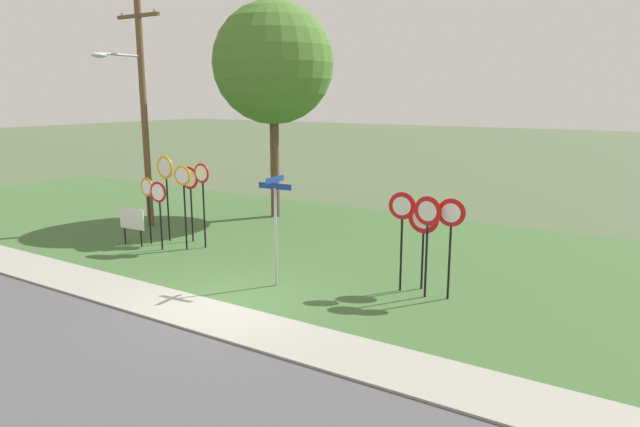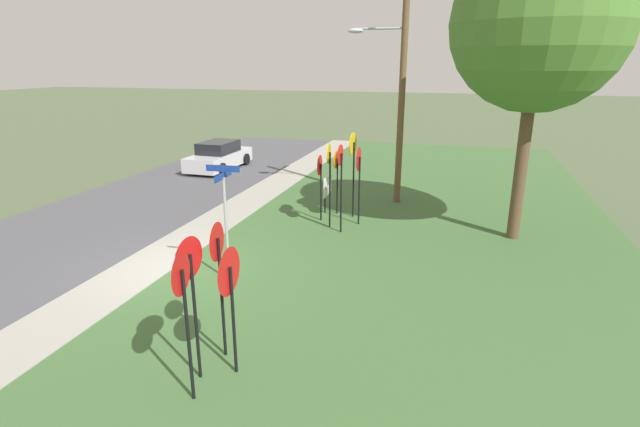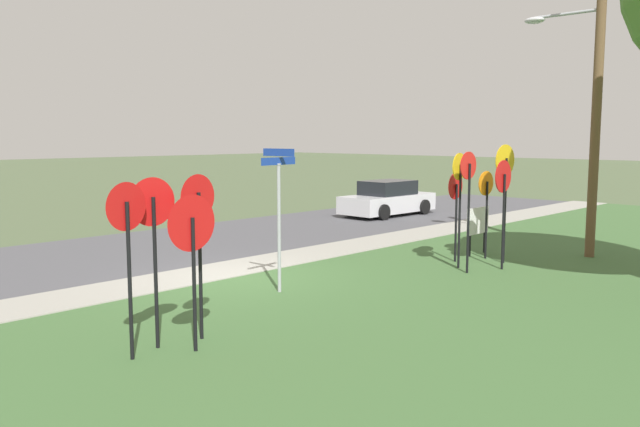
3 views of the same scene
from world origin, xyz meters
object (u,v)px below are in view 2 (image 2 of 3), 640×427
object	(u,v)px
stop_sign_center_tall	(337,169)
stop_sign_far_center	(359,168)
stop_sign_far_left	(341,171)
yield_sign_far_right	(182,293)
stop_sign_near_right	(329,168)
yield_sign_near_left	(218,259)
utility_pole	(399,75)
street_name_post	(225,214)
parked_hatchback_near	(219,156)
notice_board	(328,187)
stop_sign_far_right	(353,155)
yield_sign_near_right	(190,275)
oak_tree_left	(539,25)
stop_sign_near_left	(320,174)
yield_sign_far_left	(229,282)

from	to	relation	value
stop_sign_center_tall	stop_sign_far_center	bearing A→B (deg)	49.78
stop_sign_far_left	yield_sign_far_right	xyz separation A→B (m)	(8.33, -0.33, -0.12)
stop_sign_near_right	yield_sign_near_left	distance (m)	7.47
utility_pole	street_name_post	bearing A→B (deg)	-19.22
stop_sign_far_left	parked_hatchback_near	world-z (taller)	stop_sign_far_left
utility_pole	notice_board	distance (m)	4.73
yield_sign_far_right	street_name_post	size ratio (longest dim) A/B	0.87
stop_sign_far_left	notice_board	bearing A→B (deg)	-154.06
stop_sign_near_right	stop_sign_far_right	world-z (taller)	stop_sign_far_right
street_name_post	yield_sign_near_right	bearing A→B (deg)	14.30
stop_sign_center_tall	yield_sign_near_left	size ratio (longest dim) A/B	0.88
stop_sign_far_center	oak_tree_left	bearing A→B (deg)	89.24
oak_tree_left	stop_sign_far_right	bearing A→B (deg)	-97.34
stop_sign_near_left	yield_sign_near_right	size ratio (longest dim) A/B	0.88
yield_sign_far_left	stop_sign_center_tall	bearing A→B (deg)	-177.42
yield_sign_near_right	parked_hatchback_near	distance (m)	17.27
yield_sign_far_right	oak_tree_left	size ratio (longest dim) A/B	0.29
yield_sign_near_right	stop_sign_far_left	bearing A→B (deg)	-178.49
stop_sign_far_center	stop_sign_center_tall	xyz separation A→B (m)	(-0.96, -0.98, -0.28)
street_name_post	yield_sign_far_left	bearing A→B (deg)	23.37
yield_sign_far_left	utility_pole	distance (m)	11.92
stop_sign_far_left	yield_sign_far_right	distance (m)	8.34
parked_hatchback_near	yield_sign_far_right	bearing A→B (deg)	27.27
stop_sign_far_center	yield_sign_near_right	distance (m)	8.79
yield_sign_far_left	stop_sign_far_center	bearing A→B (deg)	176.38
parked_hatchback_near	notice_board	bearing A→B (deg)	54.20
yield_sign_near_right	yield_sign_far_right	bearing A→B (deg)	24.06
stop_sign_near_left	parked_hatchback_near	xyz separation A→B (m)	(-6.61, -7.25, -0.99)
stop_sign_near_right	yield_sign_near_right	size ratio (longest dim) A/B	1.08
stop_sign_far_right	stop_sign_center_tall	distance (m)	0.85
stop_sign_far_center	yield_sign_far_right	xyz separation A→B (m)	(9.26, -0.70, -0.02)
stop_sign_near_right	parked_hatchback_near	xyz separation A→B (m)	(-7.23, -7.72, -1.34)
stop_sign_far_left	parked_hatchback_near	bearing A→B (deg)	-131.58
stop_sign_near_right	stop_sign_far_left	xyz separation A→B (m)	(0.38, 0.46, 0.03)
yield_sign_far_left	yield_sign_far_right	size ratio (longest dim) A/B	0.92
street_name_post	yield_sign_far_right	bearing A→B (deg)	14.30
parked_hatchback_near	stop_sign_far_right	bearing A→B (deg)	55.14
stop_sign_far_left	oak_tree_left	distance (m)	6.69
oak_tree_left	parked_hatchback_near	size ratio (longest dim) A/B	2.01
oak_tree_left	yield_sign_near_left	bearing A→B (deg)	-34.58
parked_hatchback_near	stop_sign_far_left	bearing A→B (deg)	48.16
yield_sign_far_right	parked_hatchback_near	distance (m)	17.81
stop_sign_far_center	stop_sign_center_tall	distance (m)	1.40
street_name_post	oak_tree_left	bearing A→B (deg)	122.44
stop_sign_far_right	notice_board	bearing A→B (deg)	-114.07
stop_sign_far_left	oak_tree_left	world-z (taller)	oak_tree_left
stop_sign_far_center	yield_sign_far_left	size ratio (longest dim) A/B	1.12
yield_sign_far_left	notice_board	bearing A→B (deg)	-175.11
stop_sign_near_left	yield_sign_near_left	xyz separation A→B (m)	(8.09, 0.54, 0.30)
yield_sign_far_right	yield_sign_near_right	bearing A→B (deg)	-170.11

